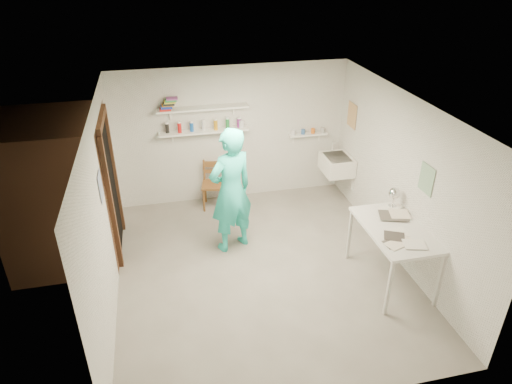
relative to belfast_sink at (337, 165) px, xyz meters
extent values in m
cube|color=slate|center=(-1.75, -1.70, -0.71)|extent=(4.00, 4.50, 0.02)
cube|color=silver|center=(-1.75, -1.70, 1.71)|extent=(4.00, 4.50, 0.02)
cube|color=silver|center=(-1.75, 0.56, 0.50)|extent=(4.00, 0.02, 2.40)
cube|color=silver|center=(-1.75, -3.96, 0.50)|extent=(4.00, 0.02, 2.40)
cube|color=silver|center=(-3.76, -1.70, 0.50)|extent=(0.02, 4.50, 2.40)
cube|color=silver|center=(0.26, -1.70, 0.50)|extent=(0.02, 4.50, 2.40)
cube|color=black|center=(-3.74, -0.65, 0.30)|extent=(0.02, 0.90, 2.00)
cube|color=brown|center=(-4.45, -0.65, 0.35)|extent=(1.40, 1.50, 2.10)
cube|color=brown|center=(-3.72, -0.65, 1.35)|extent=(0.06, 1.05, 0.10)
cube|color=brown|center=(-3.72, -1.15, 0.30)|extent=(0.06, 0.10, 2.00)
cube|color=brown|center=(-3.72, -0.15, 0.30)|extent=(0.06, 0.10, 2.00)
cube|color=white|center=(-2.25, 0.43, 0.65)|extent=(1.50, 0.22, 0.03)
cube|color=white|center=(-2.25, 0.43, 1.05)|extent=(1.50, 0.22, 0.03)
cube|color=white|center=(-0.40, 0.47, 0.42)|extent=(0.70, 0.14, 0.03)
cube|color=#334C7F|center=(-3.74, -1.65, 0.85)|extent=(0.01, 0.28, 0.36)
cube|color=#995933|center=(0.24, 0.10, 0.85)|extent=(0.01, 0.34, 0.42)
cube|color=#3F724C|center=(0.24, -2.25, 0.80)|extent=(0.01, 0.30, 0.38)
cube|color=white|center=(0.00, 0.00, 0.00)|extent=(0.48, 0.60, 0.30)
imported|color=#2AD5C2|center=(-2.06, -1.04, 0.26)|extent=(0.83, 0.70, 1.93)
cylinder|color=beige|center=(-1.97, -0.83, 0.59)|extent=(0.33, 0.17, 0.35)
cube|color=brown|center=(-2.15, 0.22, -0.27)|extent=(0.47, 0.46, 0.87)
cube|color=silver|center=(-0.11, -2.31, -0.27)|extent=(0.77, 1.28, 0.86)
sphere|color=silver|center=(0.10, -1.80, 0.38)|extent=(0.16, 0.16, 0.16)
cylinder|color=black|center=(-2.85, 0.43, 0.75)|extent=(0.06, 0.06, 0.17)
cylinder|color=red|center=(-2.65, 0.43, 0.75)|extent=(0.06, 0.06, 0.17)
cylinder|color=blue|center=(-2.45, 0.43, 0.75)|extent=(0.06, 0.06, 0.17)
cylinder|color=white|center=(-2.25, 0.43, 0.75)|extent=(0.06, 0.06, 0.17)
cylinder|color=orange|center=(-2.05, 0.43, 0.75)|extent=(0.06, 0.06, 0.17)
cylinder|color=#268C3F|center=(-1.85, 0.43, 0.75)|extent=(0.06, 0.06, 0.17)
cylinder|color=#8C268C|center=(-1.65, 0.43, 0.75)|extent=(0.06, 0.06, 0.17)
cube|color=red|center=(-2.85, 0.43, 1.08)|extent=(0.18, 0.14, 0.03)
cube|color=#1933A5|center=(-2.83, 0.43, 1.11)|extent=(0.18, 0.14, 0.03)
cube|color=orange|center=(-2.81, 0.43, 1.14)|extent=(0.18, 0.14, 0.03)
cube|color=black|center=(-2.79, 0.43, 1.16)|extent=(0.18, 0.14, 0.03)
cube|color=yellow|center=(-2.77, 0.43, 1.19)|extent=(0.18, 0.14, 0.03)
cube|color=#338C4C|center=(-2.75, 0.43, 1.22)|extent=(0.18, 0.14, 0.03)
cube|color=#8C3F8C|center=(-2.73, 0.43, 1.25)|extent=(0.18, 0.14, 0.03)
cylinder|color=silver|center=(-0.61, 0.47, 0.48)|extent=(0.07, 0.07, 0.09)
cylinder|color=#335999|center=(-0.47, 0.47, 0.48)|extent=(0.07, 0.07, 0.09)
cylinder|color=orange|center=(-0.33, 0.47, 0.48)|extent=(0.07, 0.07, 0.09)
cylinder|color=#999999|center=(-0.19, 0.47, 0.48)|extent=(0.07, 0.07, 0.09)
cube|color=silver|center=(-0.11, -2.31, 0.16)|extent=(0.30, 0.22, 0.00)
cube|color=#4C4742|center=(-0.11, -2.31, 0.16)|extent=(0.30, 0.22, 0.00)
cube|color=beige|center=(-0.11, -2.31, 0.17)|extent=(0.30, 0.22, 0.00)
cube|color=#383330|center=(-0.11, -2.31, 0.17)|extent=(0.30, 0.22, 0.00)
cube|color=silver|center=(-0.11, -2.31, 0.17)|extent=(0.30, 0.22, 0.00)
cube|color=silver|center=(-0.11, -2.31, 0.18)|extent=(0.30, 0.22, 0.00)
cube|color=#4C4742|center=(-0.11, -2.31, 0.18)|extent=(0.30, 0.22, 0.00)
cube|color=beige|center=(-0.11, -2.31, 0.19)|extent=(0.30, 0.22, 0.00)
camera|label=1|loc=(-2.99, -6.77, 3.40)|focal=32.00mm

